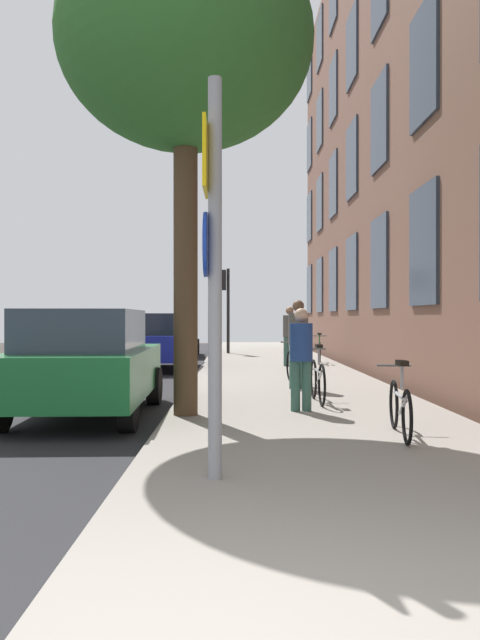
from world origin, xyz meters
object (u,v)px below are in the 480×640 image
object	(u,v)px
bicycle_2	(295,366)
bicycle_3	(295,358)
sign_post	(212,255)
pedestrian_2	(290,332)
car_2	(174,335)
bicycle_4	(320,351)
tree_near	(186,43)
pedestrian_1	(298,338)
car_0	(86,362)
bicycle_1	(318,380)
car_1	(161,341)
traffic_light	(225,295)
pedestrian_0	(301,352)
bicycle_0	(400,407)

from	to	relation	value
bicycle_2	bicycle_3	world-z (taller)	bicycle_2
sign_post	pedestrian_2	bearing A→B (deg)	82.18
car_2	bicycle_4	bearing A→B (deg)	-47.76
tree_near	pedestrian_2	world-z (taller)	tree_near
sign_post	pedestrian_1	xyz separation A→B (m)	(1.43, 6.95, -0.94)
pedestrian_1	car_0	bearing A→B (deg)	-141.19
bicycle_1	car_2	size ratio (longest dim) A/B	0.42
pedestrian_2	car_1	distance (m)	3.74
sign_post	car_0	bearing A→B (deg)	116.36
traffic_light	bicycle_3	size ratio (longest dim) A/B	2.01
car_0	bicycle_2	bearing A→B (deg)	47.15
tree_near	bicycle_4	xyz separation A→B (m)	(3.28, 10.32, -4.96)
pedestrian_0	tree_near	bearing A→B (deg)	-168.31
bicycle_0	bicycle_1	world-z (taller)	bicycle_1
traffic_light	bicycle_2	xyz separation A→B (m)	(1.64, -11.68, -1.91)
sign_post	bicycle_0	bearing A→B (deg)	42.28
bicycle_3	sign_post	bearing A→B (deg)	-99.10
bicycle_2	car_0	xyz separation A→B (m)	(-3.51, -3.79, 0.34)
bicycle_2	pedestrian_2	world-z (taller)	pedestrian_2
pedestrian_2	car_0	distance (m)	9.47
sign_post	bicycle_4	world-z (taller)	sign_post
bicycle_3	bicycle_2	bearing A→B (deg)	-95.60
car_1	car_2	size ratio (longest dim) A/B	1.06
bicycle_4	car_2	xyz separation A→B (m)	(-4.94, 5.44, 0.36)
sign_post	bicycle_0	xyz separation A→B (m)	(2.13, 1.94, -1.58)
bicycle_3	traffic_light	bearing A→B (deg)	102.57
bicycle_1	car_1	world-z (taller)	car_1
traffic_light	bicycle_2	distance (m)	11.95
bicycle_3	pedestrian_0	world-z (taller)	pedestrian_0
bicycle_1	car_0	world-z (taller)	car_0
bicycle_3	pedestrian_1	bearing A→B (deg)	-94.62
sign_post	pedestrian_2	world-z (taller)	sign_post
traffic_light	bicycle_3	world-z (taller)	traffic_light
bicycle_0	bicycle_3	world-z (taller)	bicycle_3
bicycle_1	bicycle_0	bearing A→B (deg)	-79.08
tree_near	car_1	size ratio (longest dim) A/B	1.62
tree_near	bicycle_3	distance (m)	9.12
tree_near	pedestrian_0	xyz separation A→B (m)	(1.69, 0.35, -4.44)
bicycle_3	bicycle_0	bearing A→B (deg)	-87.61
pedestrian_1	car_1	size ratio (longest dim) A/B	0.41
sign_post	bicycle_3	distance (m)	11.19
pedestrian_1	pedestrian_0	bearing A→B (deg)	-94.83
car_2	car_1	bearing A→B (deg)	-88.19
traffic_light	car_2	size ratio (longest dim) A/B	0.83
traffic_light	bicycle_4	world-z (taller)	traffic_light
car_2	bicycle_2	bearing A→B (deg)	-72.42
traffic_light	bicycle_3	xyz separation A→B (m)	(1.94, -8.68, -1.93)
bicycle_0	traffic_light	bearing A→B (deg)	97.45
bicycle_3	bicycle_4	xyz separation A→B (m)	(1.02, 3.00, 0.01)
pedestrian_1	traffic_light	bearing A→B (deg)	97.26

